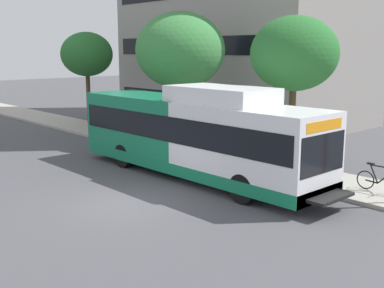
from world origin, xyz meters
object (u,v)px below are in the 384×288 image
at_px(transit_bus, 195,135).
at_px(bicycle_parked, 381,180).
at_px(street_tree_far_block, 87,55).
at_px(street_tree_mid_block, 180,50).
at_px(street_tree_near_stop, 294,54).

bearing_deg(transit_bus, bicycle_parked, -64.49).
distance_m(bicycle_parked, street_tree_far_block, 21.38).
bearing_deg(bicycle_parked, street_tree_mid_block, 84.29).
distance_m(transit_bus, street_tree_near_stop, 5.15).
bearing_deg(bicycle_parked, street_tree_far_block, 86.97).
xyz_separation_m(street_tree_mid_block, street_tree_far_block, (-0.06, 9.23, -0.27)).
xyz_separation_m(transit_bus, bicycle_parked, (2.95, -6.19, -1.14)).
height_order(street_tree_mid_block, street_tree_far_block, street_tree_mid_block).
relative_size(transit_bus, street_tree_far_block, 2.05).
bearing_deg(transit_bus, street_tree_near_stop, -27.77).
height_order(bicycle_parked, street_tree_far_block, street_tree_far_block).
xyz_separation_m(street_tree_near_stop, street_tree_far_block, (0.42, 16.68, -0.13)).
bearing_deg(street_tree_far_block, bicycle_parked, -93.03).
height_order(street_tree_near_stop, street_tree_far_block, street_tree_near_stop).
height_order(transit_bus, street_tree_far_block, street_tree_far_block).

